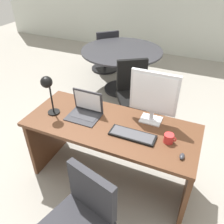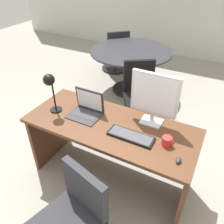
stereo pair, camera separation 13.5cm
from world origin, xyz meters
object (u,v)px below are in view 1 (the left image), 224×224
keyboard (133,135)px  meeting_chair_far (134,98)px  coffee_mug (169,138)px  laptop (86,108)px  desk_lamp (48,87)px  desk (113,139)px  monitor (154,95)px  meeting_chair_near (105,55)px  mouse (182,156)px  meeting_table (122,60)px

keyboard → meeting_chair_far: size_ratio=0.47×
coffee_mug → meeting_chair_far: 1.47m
laptop → keyboard: laptop is taller
keyboard → coffee_mug: size_ratio=3.82×
desk_lamp → desk: bearing=12.1°
desk → monitor: bearing=26.7°
monitor → desk_lamp: bearing=-162.5°
monitor → meeting_chair_near: bearing=124.0°
monitor → coffee_mug: (0.22, -0.24, -0.25)m
desk → monitor: (0.33, 0.17, 0.51)m
meeting_chair_far → mouse: bearing=-57.7°
keyboard → meeting_chair_near: bearing=119.6°
mouse → coffee_mug: size_ratio=0.66×
laptop → desk_lamp: size_ratio=0.75×
desk_lamp → meeting_chair_far: bearing=70.7°
mouse → meeting_chair_near: 3.39m
desk_lamp → coffee_mug: (1.15, 0.05, -0.26)m
meeting_table → monitor: bearing=-60.2°
meeting_table → desk: bearing=-70.9°
desk → meeting_chair_near: size_ratio=1.92×
desk → meeting_table: 1.98m
monitor → meeting_table: 2.02m
keyboard → meeting_chair_near: meeting_chair_near is taller
monitor → meeting_table: monitor is taller
meeting_chair_near → meeting_chair_far: meeting_chair_far is taller
desk → meeting_chair_near: bearing=116.5°
monitor → meeting_chair_far: 1.29m
monitor → coffee_mug: bearing=-47.2°
desk_lamp → meeting_table: 2.06m
meeting_chair_far → meeting_chair_near: bearing=128.3°
laptop → meeting_chair_far: bearing=83.3°
monitor → meeting_chair_far: monitor is taller
desk → mouse: 0.76m
monitor → mouse: 0.59m
meeting_table → meeting_chair_near: (-0.61, 0.65, -0.22)m
laptop → meeting_chair_far: size_ratio=0.36×
desk → coffee_mug: bearing=-7.8°
monitor → laptop: monitor is taller
mouse → desk_lamp: (-1.29, 0.09, 0.29)m
desk → keyboard: size_ratio=3.98×
laptop → mouse: (0.98, -0.23, -0.06)m
mouse → coffee_mug: 0.20m
keyboard → laptop: bearing=165.7°
meeting_chair_near → meeting_chair_far: (1.10, -1.39, -0.01)m
meeting_table → mouse: bearing=-57.3°
mouse → keyboard: bearing=168.3°
desk → meeting_chair_far: size_ratio=1.88×
keyboard → meeting_table: bearing=114.1°
monitor → meeting_chair_far: (-0.49, 0.96, -0.70)m
desk → keyboard: (0.25, -0.13, 0.24)m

